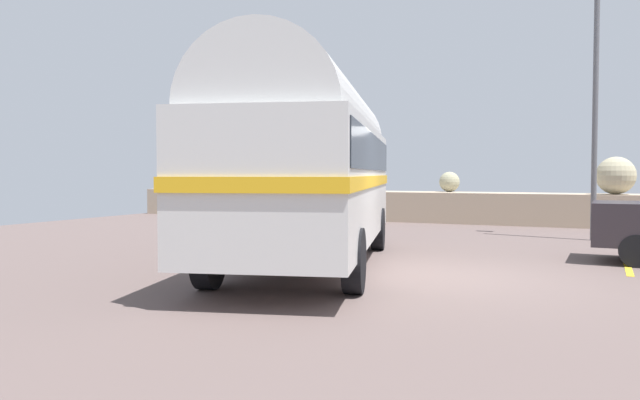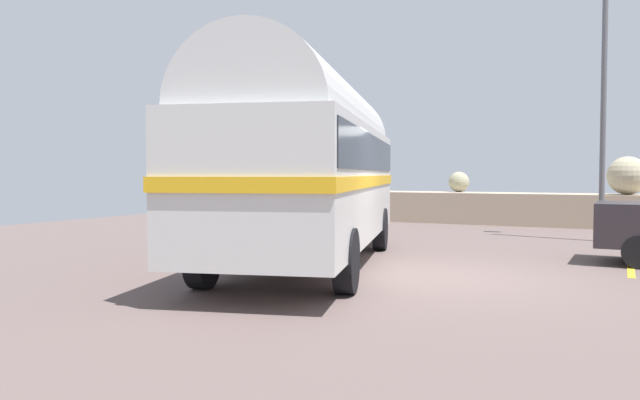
{
  "view_description": "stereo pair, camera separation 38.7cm",
  "coord_description": "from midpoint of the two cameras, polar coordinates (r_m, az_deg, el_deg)",
  "views": [
    {
      "loc": [
        2.38,
        -10.27,
        1.76
      ],
      "look_at": [
        -2.8,
        0.99,
        1.23
      ],
      "focal_mm": 34.44,
      "sensor_mm": 36.0,
      "label": 1
    },
    {
      "loc": [
        2.73,
        -10.1,
        1.76
      ],
      "look_at": [
        -2.8,
        0.99,
        1.23
      ],
      "focal_mm": 34.44,
      "sensor_mm": 36.0,
      "label": 2
    }
  ],
  "objects": [
    {
      "name": "ground",
      "position": [
        10.65,
        12.33,
        -7.08
      ],
      "size": [
        32.0,
        26.0,
        0.02
      ],
      "color": "#5E4E4A"
    },
    {
      "name": "breakwater",
      "position": [
        22.1,
        20.88,
        -0.55
      ],
      "size": [
        31.36,
        2.21,
        2.37
      ],
      "color": "tan",
      "rests_on": "ground"
    },
    {
      "name": "vintage_coach",
      "position": [
        11.61,
        -0.05,
        3.87
      ],
      "size": [
        4.63,
        8.91,
        3.7
      ],
      "rotation": [
        0.0,
        0.0,
        0.27
      ],
      "color": "black",
      "rests_on": "ground"
    },
    {
      "name": "lamp_post",
      "position": [
        17.72,
        25.39,
        9.89
      ],
      "size": [
        0.49,
        0.98,
        7.42
      ],
      "color": "#5B5B60",
      "rests_on": "ground"
    }
  ]
}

